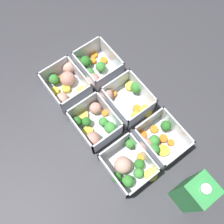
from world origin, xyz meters
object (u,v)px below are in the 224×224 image
object	(u,v)px
juice_carton	(193,193)
container_far_center	(94,125)
container_far_right	(66,83)
container_near_center	(126,99)
container_far_left	(128,167)
container_near_right	(94,69)
container_near_left	(158,141)

from	to	relation	value
juice_carton	container_far_center	bearing A→B (deg)	14.24
container_far_right	container_near_center	bearing A→B (deg)	-142.60
container_far_left	juice_carton	bearing A→B (deg)	-153.55
container_near_right	container_far_center	bearing A→B (deg)	144.45
container_far_right	juice_carton	size ratio (longest dim) A/B	0.77
container_far_center	juice_carton	xyz separation A→B (m)	(-0.33, -0.08, 0.07)
container_near_left	container_far_center	world-z (taller)	same
container_near_center	juice_carton	size ratio (longest dim) A/B	0.85
container_far_left	container_far_center	bearing A→B (deg)	1.21
container_near_center	container_far_right	world-z (taller)	same
container_near_right	container_far_left	distance (m)	0.35
container_far_left	container_far_right	world-z (taller)	same
container_far_left	container_near_right	bearing A→B (deg)	-19.01
juice_carton	container_near_left	bearing A→B (deg)	-13.91
container_near_left	container_far_center	size ratio (longest dim) A/B	0.97
container_far_right	container_far_left	bearing A→B (deg)	179.18
container_far_center	container_far_left	bearing A→B (deg)	-178.79
container_near_right	container_far_left	bearing A→B (deg)	160.99
container_near_right	container_far_left	xyz separation A→B (m)	(-0.33, 0.11, 0.00)
container_near_right	container_far_left	size ratio (longest dim) A/B	0.94
container_near_left	container_far_left	world-z (taller)	same
container_near_left	container_near_right	distance (m)	0.32
container_far_right	container_far_center	bearing A→B (deg)	177.27
container_near_right	container_far_center	world-z (taller)	same
container_near_center	container_far_right	xyz separation A→B (m)	(0.17, 0.13, 0.00)
container_far_center	juice_carton	size ratio (longest dim) A/B	0.72
container_near_center	juice_carton	world-z (taller)	juice_carton
container_far_left	container_far_right	distance (m)	0.35
container_near_center	container_far_left	xyz separation A→B (m)	(-0.18, 0.13, 0.00)
container_near_right	container_near_left	bearing A→B (deg)	-178.83
container_near_right	container_far_right	bearing A→B (deg)	83.67
container_near_right	juice_carton	xyz separation A→B (m)	(-0.49, 0.04, 0.07)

